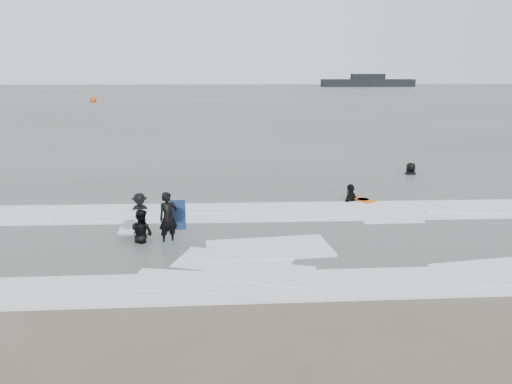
{
  "coord_description": "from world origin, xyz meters",
  "views": [
    {
      "loc": [
        -0.81,
        -12.24,
        5.39
      ],
      "look_at": [
        0.0,
        5.0,
        1.1
      ],
      "focal_mm": 35.0,
      "sensor_mm": 36.0,
      "label": 1
    }
  ],
  "objects_px": {
    "surfer_right_near": "(350,202)",
    "vessel_horizon": "(368,82)",
    "surfer_breaker": "(140,212)",
    "surfer_centre": "(169,243)",
    "surfer_wading": "(142,243)",
    "surfer_right_far": "(410,175)",
    "buoy": "(93,100)"
  },
  "relations": [
    {
      "from": "surfer_centre",
      "to": "surfer_right_near",
      "type": "relative_size",
      "value": 0.88
    },
    {
      "from": "surfer_breaker",
      "to": "surfer_centre",
      "type": "bearing_deg",
      "value": -78.16
    },
    {
      "from": "surfer_centre",
      "to": "surfer_right_far",
      "type": "bearing_deg",
      "value": 12.17
    },
    {
      "from": "surfer_right_far",
      "to": "vessel_horizon",
      "type": "xyz_separation_m",
      "value": [
        31.22,
        125.39,
        1.39
      ]
    },
    {
      "from": "surfer_wading",
      "to": "surfer_right_near",
      "type": "distance_m",
      "value": 9.06
    },
    {
      "from": "surfer_wading",
      "to": "vessel_horizon",
      "type": "distance_m",
      "value": 141.89
    },
    {
      "from": "surfer_right_near",
      "to": "buoy",
      "type": "relative_size",
      "value": 1.16
    },
    {
      "from": "surfer_right_near",
      "to": "surfer_right_far",
      "type": "distance_m",
      "value": 6.66
    },
    {
      "from": "surfer_wading",
      "to": "buoy",
      "type": "bearing_deg",
      "value": -43.95
    },
    {
      "from": "surfer_right_near",
      "to": "surfer_wading",
      "type": "bearing_deg",
      "value": -20.72
    },
    {
      "from": "surfer_right_near",
      "to": "surfer_right_far",
      "type": "height_order",
      "value": "surfer_right_near"
    },
    {
      "from": "surfer_right_near",
      "to": "vessel_horizon",
      "type": "bearing_deg",
      "value": -156.8
    },
    {
      "from": "surfer_breaker",
      "to": "vessel_horizon",
      "type": "height_order",
      "value": "vessel_horizon"
    },
    {
      "from": "surfer_centre",
      "to": "surfer_right_near",
      "type": "bearing_deg",
      "value": 5.41
    },
    {
      "from": "surfer_breaker",
      "to": "surfer_right_far",
      "type": "distance_m",
      "value": 14.21
    },
    {
      "from": "surfer_right_near",
      "to": "vessel_horizon",
      "type": "distance_m",
      "value": 135.22
    },
    {
      "from": "surfer_breaker",
      "to": "surfer_right_far",
      "type": "xyz_separation_m",
      "value": [
        12.78,
        6.22,
        0.0
      ]
    },
    {
      "from": "surfer_breaker",
      "to": "buoy",
      "type": "relative_size",
      "value": 0.98
    },
    {
      "from": "surfer_right_near",
      "to": "surfer_centre",
      "type": "bearing_deg",
      "value": -17.24
    },
    {
      "from": "surfer_centre",
      "to": "surfer_wading",
      "type": "distance_m",
      "value": 0.87
    },
    {
      "from": "surfer_wading",
      "to": "surfer_right_far",
      "type": "bearing_deg",
      "value": -111.28
    },
    {
      "from": "surfer_breaker",
      "to": "buoy",
      "type": "xyz_separation_m",
      "value": [
        -18.76,
        63.82,
        0.42
      ]
    },
    {
      "from": "surfer_centre",
      "to": "surfer_breaker",
      "type": "height_order",
      "value": "surfer_centre"
    },
    {
      "from": "surfer_wading",
      "to": "surfer_breaker",
      "type": "xyz_separation_m",
      "value": [
        -0.68,
        3.49,
        0.0
      ]
    },
    {
      "from": "buoy",
      "to": "vessel_horizon",
      "type": "bearing_deg",
      "value": 47.21
    },
    {
      "from": "surfer_breaker",
      "to": "vessel_horizon",
      "type": "relative_size",
      "value": 0.06
    },
    {
      "from": "surfer_breaker",
      "to": "buoy",
      "type": "height_order",
      "value": "buoy"
    },
    {
      "from": "surfer_centre",
      "to": "surfer_wading",
      "type": "bearing_deg",
      "value": 146.25
    },
    {
      "from": "surfer_centre",
      "to": "vessel_horizon",
      "type": "xyz_separation_m",
      "value": [
        42.45,
        135.18,
        1.39
      ]
    },
    {
      "from": "buoy",
      "to": "surfer_centre",
      "type": "bearing_deg",
      "value": -73.23
    },
    {
      "from": "surfer_breaker",
      "to": "surfer_right_near",
      "type": "distance_m",
      "value": 8.54
    },
    {
      "from": "surfer_centre",
      "to": "buoy",
      "type": "distance_m",
      "value": 70.38
    }
  ]
}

